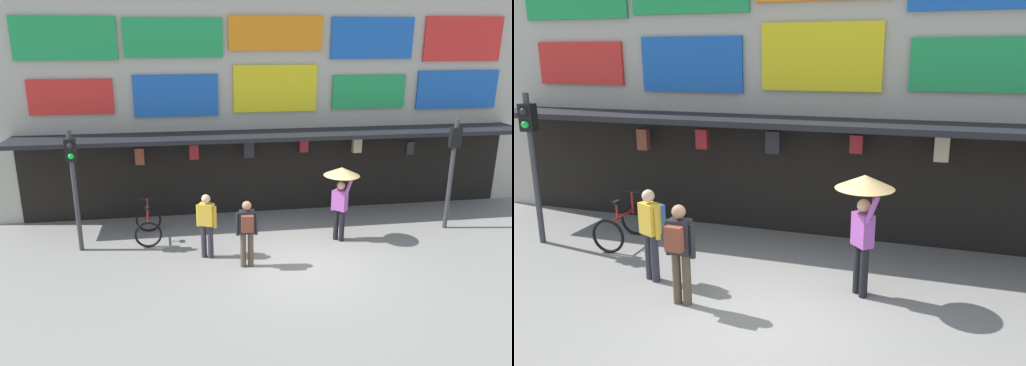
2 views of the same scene
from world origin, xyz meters
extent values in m
plane|color=gray|center=(0.00, 0.00, 0.00)|extent=(80.00, 80.00, 0.00)
cube|color=#B2AD9E|center=(0.00, 4.60, 4.00)|extent=(18.00, 1.20, 8.00)
cube|color=black|center=(0.00, 3.30, 2.60)|extent=(15.30, 1.40, 0.12)
cube|color=red|center=(-5.90, 3.95, 3.74)|extent=(2.34, 0.08, 0.99)
cube|color=blue|center=(-2.95, 3.95, 3.73)|extent=(2.45, 0.08, 1.21)
cube|color=yellow|center=(0.00, 3.95, 3.89)|extent=(2.53, 0.08, 1.38)
cube|color=green|center=(2.95, 3.95, 3.75)|extent=(2.33, 0.08, 1.02)
cylinder|color=black|center=(-4.08, 3.59, 2.41)|extent=(0.02, 0.02, 0.26)
cube|color=brown|center=(-4.08, 3.59, 2.03)|extent=(0.26, 0.16, 0.49)
cylinder|color=black|center=(-2.51, 3.45, 2.45)|extent=(0.02, 0.02, 0.18)
cube|color=maroon|center=(-2.51, 3.45, 2.14)|extent=(0.27, 0.16, 0.43)
cylinder|color=black|center=(-0.88, 3.49, 2.46)|extent=(0.02, 0.02, 0.16)
cube|color=#232328|center=(-0.88, 3.49, 2.15)|extent=(0.31, 0.18, 0.47)
cylinder|color=black|center=(0.85, 3.64, 2.45)|extent=(0.02, 0.02, 0.19)
cube|color=maroon|center=(0.85, 3.64, 2.17)|extent=(0.26, 0.16, 0.37)
cylinder|color=black|center=(2.49, 3.47, 2.48)|extent=(0.02, 0.02, 0.12)
cube|color=tan|center=(2.49, 3.47, 2.18)|extent=(0.27, 0.16, 0.47)
cube|color=black|center=(0.00, 3.98, 1.25)|extent=(15.30, 0.04, 2.50)
cylinder|color=#38383D|center=(-5.57, 1.74, 1.60)|extent=(0.12, 0.12, 3.20)
cube|color=black|center=(-5.57, 1.74, 2.70)|extent=(0.32, 0.29, 0.56)
sphere|color=black|center=(-5.54, 1.61, 2.83)|extent=(0.15, 0.15, 0.15)
sphere|color=#19DB3D|center=(-5.54, 1.61, 2.57)|extent=(0.15, 0.15, 0.15)
torus|color=black|center=(-3.88, 2.74, 0.36)|extent=(0.72, 0.10, 0.72)
torus|color=black|center=(-3.82, 1.64, 0.36)|extent=(0.72, 0.10, 0.72)
cylinder|color=#B21E1E|center=(-3.85, 2.19, 0.61)|extent=(0.10, 0.99, 0.05)
cylinder|color=#B21E1E|center=(-3.85, 2.03, 0.78)|extent=(0.04, 0.04, 0.35)
cube|color=black|center=(-3.85, 2.03, 0.97)|extent=(0.11, 0.21, 0.06)
cylinder|color=#B21E1E|center=(-3.88, 2.66, 0.78)|extent=(0.04, 0.04, 0.50)
cylinder|color=black|center=(-3.88, 2.66, 1.03)|extent=(0.44, 0.06, 0.04)
cylinder|color=brown|center=(-1.48, 0.16, 0.44)|extent=(0.14, 0.14, 0.88)
cylinder|color=brown|center=(-1.30, 0.15, 0.44)|extent=(0.14, 0.14, 0.88)
cube|color=#232328|center=(-1.39, 0.15, 1.16)|extent=(0.37, 0.24, 0.56)
sphere|color=#A87A5B|center=(-1.39, 0.15, 1.57)|extent=(0.22, 0.22, 0.22)
cylinder|color=#232328|center=(-1.61, 0.16, 1.11)|extent=(0.09, 0.09, 0.56)
cylinder|color=#232328|center=(-1.17, 0.14, 1.11)|extent=(0.09, 0.09, 0.56)
cube|color=brown|center=(-1.40, -0.01, 1.18)|extent=(0.29, 0.17, 0.40)
cylinder|color=black|center=(1.25, 1.40, 0.44)|extent=(0.14, 0.14, 0.88)
cylinder|color=black|center=(1.37, 1.27, 0.44)|extent=(0.14, 0.14, 0.88)
cube|color=#9E4CA8|center=(1.31, 1.34, 1.16)|extent=(0.41, 0.41, 0.56)
sphere|color=tan|center=(1.31, 1.34, 1.57)|extent=(0.22, 0.22, 0.22)
cylinder|color=#9E4CA8|center=(1.16, 1.50, 1.11)|extent=(0.09, 0.09, 0.56)
cylinder|color=#9E4CA8|center=(1.46, 1.18, 1.56)|extent=(0.23, 0.09, 0.48)
cylinder|color=#4C3823|center=(1.46, 1.18, 1.67)|extent=(0.02, 0.02, 0.55)
cone|color=#E0B770|center=(1.31, 1.34, 1.97)|extent=(0.96, 0.96, 0.22)
cylinder|color=#2D2D38|center=(-2.23, 0.76, 0.44)|extent=(0.14, 0.14, 0.88)
cylinder|color=#2D2D38|center=(-2.40, 0.84, 0.44)|extent=(0.14, 0.14, 0.88)
cube|color=gold|center=(-2.31, 0.80, 1.16)|extent=(0.42, 0.35, 0.56)
sphere|color=beige|center=(-2.31, 0.80, 1.57)|extent=(0.22, 0.22, 0.22)
cylinder|color=gold|center=(-2.11, 0.71, 1.11)|extent=(0.09, 0.09, 0.56)
cylinder|color=gold|center=(-2.52, 0.89, 1.11)|extent=(0.09, 0.09, 0.56)
cube|color=#2D5693|center=(-2.25, 0.95, 1.18)|extent=(0.32, 0.26, 0.40)
camera|label=1|loc=(-2.78, -10.40, 5.37)|focal=33.68mm
camera|label=2|loc=(2.17, -6.41, 3.90)|focal=34.79mm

